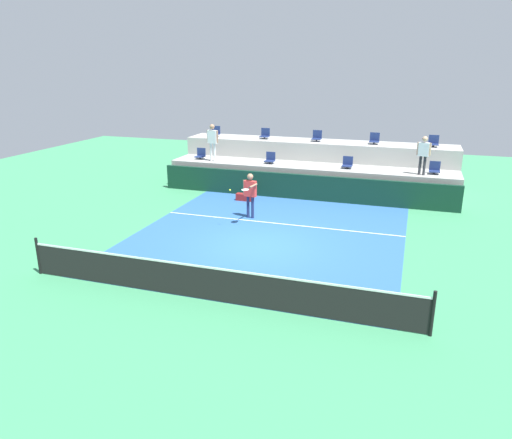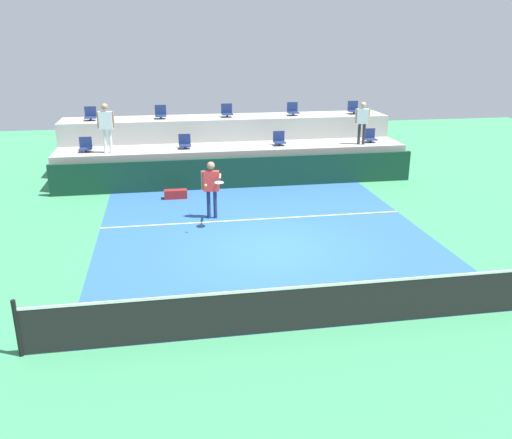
% 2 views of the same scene
% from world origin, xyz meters
% --- Properties ---
extents(ground_plane, '(40.00, 40.00, 0.00)m').
position_xyz_m(ground_plane, '(0.00, 0.00, 0.00)').
color(ground_plane, '#388456').
extents(court_inner_paint, '(9.00, 10.00, 0.01)m').
position_xyz_m(court_inner_paint, '(0.00, 1.00, 0.00)').
color(court_inner_paint, '#285693').
rests_on(court_inner_paint, ground_plane).
extents(court_service_line, '(9.00, 0.06, 0.00)m').
position_xyz_m(court_service_line, '(0.00, 2.40, 0.01)').
color(court_service_line, white).
rests_on(court_service_line, ground_plane).
extents(tennis_net, '(10.48, 0.08, 1.07)m').
position_xyz_m(tennis_net, '(0.00, -4.00, 0.50)').
color(tennis_net, black).
rests_on(tennis_net, ground_plane).
extents(sponsor_backboard, '(13.00, 0.16, 1.10)m').
position_xyz_m(sponsor_backboard, '(0.00, 6.00, 0.55)').
color(sponsor_backboard, '#0F3323').
rests_on(sponsor_backboard, ground_plane).
extents(seating_tier_lower, '(13.00, 1.80, 1.25)m').
position_xyz_m(seating_tier_lower, '(0.00, 7.30, 0.62)').
color(seating_tier_lower, '#9E9E99').
rests_on(seating_tier_lower, ground_plane).
extents(seating_tier_upper, '(13.00, 1.80, 2.10)m').
position_xyz_m(seating_tier_upper, '(0.00, 9.10, 1.05)').
color(seating_tier_upper, '#9E9E99').
rests_on(seating_tier_upper, ground_plane).
extents(stadium_chair_lower_far_left, '(0.44, 0.40, 0.52)m').
position_xyz_m(stadium_chair_lower_far_left, '(-5.34, 7.23, 1.46)').
color(stadium_chair_lower_far_left, '#2D2D33').
rests_on(stadium_chair_lower_far_left, seating_tier_lower).
extents(stadium_chair_lower_left, '(0.44, 0.40, 0.52)m').
position_xyz_m(stadium_chair_lower_left, '(-1.81, 7.23, 1.46)').
color(stadium_chair_lower_left, '#2D2D33').
rests_on(stadium_chair_lower_left, seating_tier_lower).
extents(stadium_chair_lower_right, '(0.44, 0.40, 0.52)m').
position_xyz_m(stadium_chair_lower_right, '(1.75, 7.23, 1.46)').
color(stadium_chair_lower_right, '#2D2D33').
rests_on(stadium_chair_lower_right, seating_tier_lower).
extents(stadium_chair_lower_far_right, '(0.44, 0.40, 0.52)m').
position_xyz_m(stadium_chair_lower_far_right, '(5.38, 7.23, 1.46)').
color(stadium_chair_lower_far_right, '#2D2D33').
rests_on(stadium_chair_lower_far_right, seating_tier_lower).
extents(stadium_chair_upper_far_left, '(0.44, 0.40, 0.52)m').
position_xyz_m(stadium_chair_upper_far_left, '(-5.30, 9.03, 2.31)').
color(stadium_chair_upper_far_left, '#2D2D33').
rests_on(stadium_chair_upper_far_left, seating_tier_upper).
extents(stadium_chair_upper_left, '(0.44, 0.40, 0.52)m').
position_xyz_m(stadium_chair_upper_left, '(-2.63, 9.03, 2.31)').
color(stadium_chair_upper_left, '#2D2D33').
rests_on(stadium_chair_upper_left, seating_tier_upper).
extents(stadium_chair_upper_center, '(0.44, 0.40, 0.52)m').
position_xyz_m(stadium_chair_upper_center, '(-0.02, 9.03, 2.31)').
color(stadium_chair_upper_center, '#2D2D33').
rests_on(stadium_chair_upper_center, seating_tier_upper).
extents(stadium_chair_upper_right, '(0.44, 0.40, 0.52)m').
position_xyz_m(stadium_chair_upper_right, '(2.69, 9.03, 2.31)').
color(stadium_chair_upper_right, '#2D2D33').
rests_on(stadium_chair_upper_right, seating_tier_upper).
extents(stadium_chair_upper_far_right, '(0.44, 0.40, 0.52)m').
position_xyz_m(stadium_chair_upper_far_right, '(5.28, 9.03, 2.31)').
color(stadium_chair_upper_far_right, '#2D2D33').
rests_on(stadium_chair_upper_far_right, seating_tier_upper).
extents(tennis_player, '(0.60, 1.26, 1.74)m').
position_xyz_m(tennis_player, '(-1.25, 2.73, 1.07)').
color(tennis_player, navy).
rests_on(tennis_player, ground_plane).
extents(spectator_leaning_on_rail, '(0.61, 0.26, 1.74)m').
position_xyz_m(spectator_leaning_on_rail, '(-4.52, 6.85, 2.30)').
color(spectator_leaning_on_rail, white).
rests_on(spectator_leaning_on_rail, seating_tier_lower).
extents(spectator_in_grey, '(0.57, 0.27, 1.60)m').
position_xyz_m(spectator_in_grey, '(4.87, 6.85, 2.20)').
color(spectator_in_grey, '#2D2D33').
rests_on(spectator_in_grey, seating_tier_lower).
extents(tennis_ball, '(0.07, 0.07, 0.07)m').
position_xyz_m(tennis_ball, '(-1.53, 1.36, 1.42)').
color(tennis_ball, '#CCE033').
extents(equipment_bag, '(0.76, 0.28, 0.30)m').
position_xyz_m(equipment_bag, '(-2.28, 5.01, 0.15)').
color(equipment_bag, maroon).
rests_on(equipment_bag, ground_plane).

